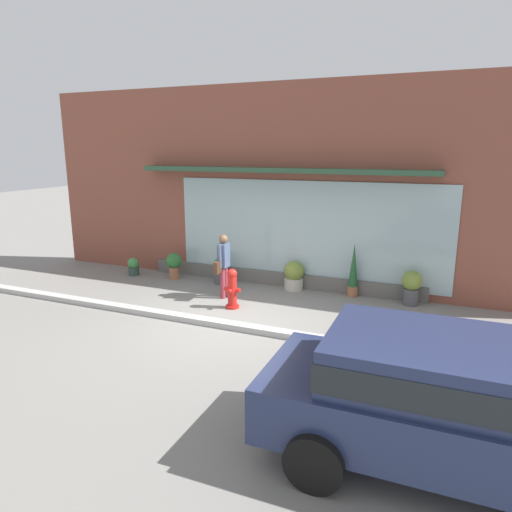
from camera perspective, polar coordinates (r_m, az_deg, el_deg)
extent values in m
plane|color=gray|center=(9.50, -3.33, -8.42)|extent=(60.00, 60.00, 0.00)
cube|color=#B2B2AD|center=(9.31, -3.88, -8.49)|extent=(14.00, 0.24, 0.12)
cube|color=brown|center=(11.83, 3.38, 8.58)|extent=(14.00, 0.36, 5.09)
cube|color=#9EB7BC|center=(11.56, 6.23, 3.01)|extent=(7.00, 0.03, 2.54)
cube|color=#2D5138|center=(11.47, 2.82, 10.63)|extent=(7.60, 0.56, 0.12)
cube|color=#605E59|center=(12.05, 2.88, -2.79)|extent=(7.40, 0.20, 0.36)
cylinder|color=red|center=(10.40, -2.95, -6.29)|extent=(0.31, 0.31, 0.06)
cylinder|color=red|center=(10.28, -2.97, -4.37)|extent=(0.20, 0.20, 0.67)
sphere|color=red|center=(10.17, -3.00, -2.23)|extent=(0.23, 0.23, 0.23)
cylinder|color=red|center=(10.33, -3.69, -4.09)|extent=(0.10, 0.09, 0.09)
cylinder|color=red|center=(10.22, -2.25, -4.28)|extent=(0.10, 0.09, 0.09)
cylinder|color=red|center=(10.15, -3.32, -4.41)|extent=(0.09, 0.10, 0.09)
cylinder|color=#8E333D|center=(10.95, -4.18, -3.37)|extent=(0.12, 0.12, 0.76)
cylinder|color=#8E333D|center=(11.08, -3.82, -3.16)|extent=(0.12, 0.12, 0.76)
cube|color=#475675|center=(10.85, -4.05, 0.10)|extent=(0.20, 0.30, 0.57)
sphere|color=brown|center=(10.76, -4.09, 2.13)|extent=(0.21, 0.21, 0.21)
cylinder|color=#475675|center=(10.67, -4.53, -0.05)|extent=(0.08, 0.08, 0.54)
cylinder|color=#475675|center=(11.01, -3.60, 0.39)|extent=(0.08, 0.08, 0.54)
cube|color=#472D1E|center=(10.66, -4.82, -1.45)|extent=(0.10, 0.24, 0.28)
cube|color=navy|center=(5.70, 23.08, -17.91)|extent=(4.16, 1.76, 0.66)
cube|color=navy|center=(5.43, 21.40, -12.47)|extent=(2.30, 1.61, 0.58)
cube|color=#1E2328|center=(5.43, 21.40, -12.47)|extent=(2.34, 1.63, 0.32)
cylinder|color=black|center=(6.70, 11.33, -15.35)|extent=(0.65, 0.19, 0.65)
cylinder|color=black|center=(5.24, 7.21, -24.20)|extent=(0.65, 0.19, 0.65)
cylinder|color=#4C4C51|center=(11.11, 18.70, -4.82)|extent=(0.34, 0.34, 0.38)
sphere|color=olive|center=(11.00, 18.85, -2.91)|extent=(0.46, 0.46, 0.46)
cylinder|color=#9E6042|center=(12.84, -10.14, -2.07)|extent=(0.27, 0.27, 0.32)
sphere|color=#2D6B33|center=(12.75, -10.20, -0.58)|extent=(0.43, 0.43, 0.43)
cylinder|color=#33473D|center=(13.45, -14.96, -1.82)|extent=(0.29, 0.29, 0.23)
sphere|color=#3D8442|center=(13.39, -15.02, -0.88)|extent=(0.32, 0.32, 0.32)
sphere|color=#E5C64C|center=(13.31, -14.71, -0.63)|extent=(0.07, 0.07, 0.07)
sphere|color=#DB4C7A|center=(13.37, -14.57, -0.65)|extent=(0.06, 0.06, 0.06)
cylinder|color=#4C4C51|center=(12.19, -4.37, -2.66)|extent=(0.36, 0.36, 0.34)
sphere|color=#3D8442|center=(12.11, -4.40, -1.11)|extent=(0.40, 0.40, 0.40)
cylinder|color=#B7B2A3|center=(11.71, 4.73, -3.44)|extent=(0.48, 0.48, 0.30)
sphere|color=olive|center=(11.62, 4.76, -1.89)|extent=(0.51, 0.51, 0.51)
sphere|color=#E5C64C|center=(11.70, 5.33, -1.14)|extent=(0.10, 0.10, 0.10)
sphere|color=#B266B7|center=(11.61, 4.32, -1.15)|extent=(0.14, 0.14, 0.14)
sphere|color=#E5C64C|center=(11.73, 4.67, -1.29)|extent=(0.12, 0.12, 0.12)
cylinder|color=#9E6042|center=(11.40, 11.91, -4.29)|extent=(0.25, 0.25, 0.25)
cone|color=#23562D|center=(11.22, 12.07, -1.10)|extent=(0.23, 0.23, 1.06)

